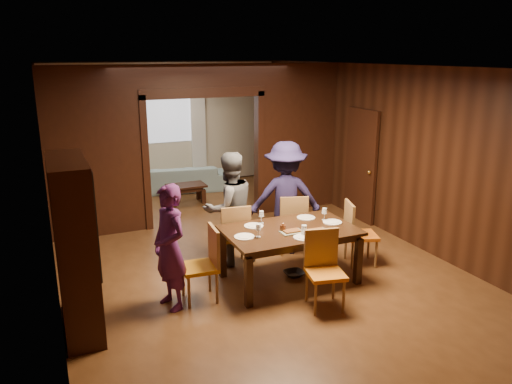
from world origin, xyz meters
name	(u,v)px	position (x,y,z in m)	size (l,w,h in m)	color
floor	(237,249)	(0.00, 0.00, 0.00)	(9.00, 9.00, 0.00)	#502F16
ceiling	(235,66)	(0.00, 0.00, 2.90)	(5.50, 9.00, 0.02)	silver
room_walls	(200,140)	(0.00, 1.89, 1.51)	(5.52, 9.01, 2.90)	black
person_purple	(170,247)	(-1.44, -1.44, 0.79)	(0.58, 0.38, 1.58)	#511D56
person_grey	(229,209)	(-0.29, -0.45, 0.85)	(0.83, 0.65, 1.71)	#56585D
person_navy	(285,198)	(0.67, -0.39, 0.89)	(1.15, 0.66, 1.79)	#1A1637
sofa	(183,178)	(0.17, 3.85, 0.29)	(1.96, 0.77, 0.57)	#89ACB3
serving_bowl	(295,224)	(0.37, -1.28, 0.80)	(0.29, 0.29, 0.07)	black
dining_table	(289,255)	(0.25, -1.36, 0.38)	(1.79, 1.11, 0.76)	black
coffee_table	(186,194)	(-0.03, 2.84, 0.20)	(0.80, 0.50, 0.40)	black
chair_left	(199,265)	(-1.07, -1.41, 0.48)	(0.44, 0.44, 0.97)	#C07912
chair_right	(362,233)	(1.50, -1.28, 0.48)	(0.44, 0.44, 0.97)	#CC5E13
chair_far_l	(233,234)	(-0.28, -0.56, 0.48)	(0.44, 0.44, 0.97)	#C57712
chair_far_r	(291,223)	(0.76, -0.43, 0.48)	(0.44, 0.44, 0.97)	#E14415
chair_near	(326,271)	(0.30, -2.22, 0.48)	(0.44, 0.44, 0.97)	orange
hutch	(75,247)	(-2.53, -1.50, 1.00)	(0.40, 1.20, 2.00)	black
door_right	(361,165)	(2.70, 0.50, 1.05)	(0.06, 0.90, 2.10)	black
window_far	(166,114)	(0.00, 4.44, 1.70)	(1.20, 0.03, 1.30)	silver
curtain_left	(135,136)	(-0.75, 4.40, 1.25)	(0.35, 0.06, 2.40)	white
curtain_right	(198,132)	(0.75, 4.40, 1.25)	(0.35, 0.06, 2.40)	white
plate_left	(244,237)	(-0.44, -1.40, 0.77)	(0.27, 0.27, 0.01)	white
plate_far_l	(254,226)	(-0.16, -1.06, 0.77)	(0.27, 0.27, 0.01)	white
plate_far_r	(306,218)	(0.68, -1.03, 0.77)	(0.27, 0.27, 0.01)	silver
plate_right	(332,222)	(0.93, -1.36, 0.77)	(0.27, 0.27, 0.01)	white
plate_near	(304,237)	(0.26, -1.73, 0.77)	(0.27, 0.27, 0.01)	silver
platter_a	(292,231)	(0.21, -1.50, 0.78)	(0.30, 0.20, 0.04)	gray
platter_b	(317,231)	(0.53, -1.60, 0.78)	(0.30, 0.20, 0.04)	gray
wineglass_left	(258,231)	(-0.27, -1.47, 0.85)	(0.08, 0.08, 0.18)	silver
wineglass_far	(261,217)	(-0.01, -0.98, 0.85)	(0.08, 0.08, 0.18)	silver
wineglass_right	(324,214)	(0.88, -1.22, 0.85)	(0.08, 0.08, 0.18)	silver
tumbler	(304,230)	(0.31, -1.65, 0.83)	(0.07, 0.07, 0.14)	white
condiment_jar	(283,227)	(0.12, -1.40, 0.82)	(0.08, 0.08, 0.11)	#512813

